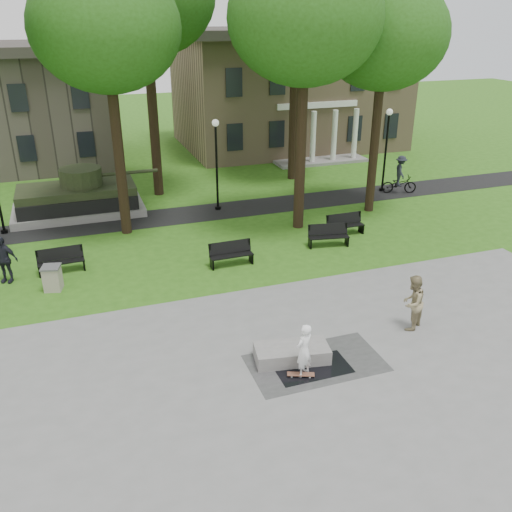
{
  "coord_description": "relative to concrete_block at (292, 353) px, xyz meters",
  "views": [
    {
      "loc": [
        -6.6,
        -14.2,
        9.5
      ],
      "look_at": [
        -0.63,
        2.9,
        1.4
      ],
      "focal_mm": 38.0,
      "sensor_mm": 36.0,
      "label": 1
    }
  ],
  "objects": [
    {
      "name": "tree_5",
      "position": [
        7.62,
        18.23,
        9.42
      ],
      "size": [
        6.4,
        6.4,
        12.44
      ],
      "color": "black",
      "rests_on": "ground"
    },
    {
      "name": "tree_1",
      "position": [
        -3.38,
        12.23,
        8.71
      ],
      "size": [
        6.2,
        6.2,
        11.63
      ],
      "color": "black",
      "rests_on": "ground"
    },
    {
      "name": "tree_3",
      "position": [
        9.12,
        11.23,
        8.35
      ],
      "size": [
        6.0,
        6.0,
        11.19
      ],
      "color": "black",
      "rests_on": "ground"
    },
    {
      "name": "park_bench_3",
      "position": [
        6.28,
        8.6,
        0.28
      ],
      "size": [
        1.81,
        0.54,
        1.0
      ],
      "rotation": [
        0.0,
        0.0,
        0.01
      ],
      "color": "black",
      "rests_on": "ground"
    },
    {
      "name": "puddle",
      "position": [
        0.41,
        -0.61,
        -0.22
      ],
      "size": [
        2.2,
        1.2,
        0.0
      ],
      "primitive_type": "cube",
      "color": "black",
      "rests_on": "plaza"
    },
    {
      "name": "lamp_mid",
      "position": [
        1.62,
        14.03,
        2.55
      ],
      "size": [
        0.36,
        0.36,
        4.73
      ],
      "color": "black",
      "rests_on": "ground"
    },
    {
      "name": "footpath",
      "position": [
        1.12,
        13.73,
        -0.24
      ],
      "size": [
        44.0,
        2.6,
        0.01
      ],
      "primitive_type": "cube",
      "color": "black",
      "rests_on": "ground"
    },
    {
      "name": "cyclist",
      "position": [
        12.29,
        13.36,
        0.65
      ],
      "size": [
        2.1,
        1.3,
        2.19
      ],
      "rotation": [
        0.0,
        0.0,
        1.24
      ],
      "color": "black",
      "rests_on": "ground"
    },
    {
      "name": "park_bench_1",
      "position": [
        0.25,
        7.1,
        0.28
      ],
      "size": [
        1.81,
        0.56,
        1.0
      ],
      "rotation": [
        0.0,
        0.0,
        0.02
      ],
      "color": "black",
      "rests_on": "ground"
    },
    {
      "name": "plaza",
      "position": [
        1.12,
        -3.27,
        -0.23
      ],
      "size": [
        22.0,
        16.0,
        0.02
      ],
      "primitive_type": "cube",
      "color": "gray",
      "rests_on": "ground"
    },
    {
      "name": "building_right",
      "position": [
        11.12,
        27.73,
        4.1
      ],
      "size": [
        17.0,
        12.0,
        8.6
      ],
      "color": "#9E8460",
      "rests_on": "ground"
    },
    {
      "name": "skateboard",
      "position": [
        -0.07,
        -0.85,
        -0.19
      ],
      "size": [
        0.8,
        0.47,
        0.07
      ],
      "primitive_type": "cube",
      "rotation": [
        0.0,
        0.0,
        -0.38
      ],
      "color": "brown",
      "rests_on": "plaza"
    },
    {
      "name": "ground",
      "position": [
        1.12,
        1.73,
        -0.24
      ],
      "size": [
        120.0,
        120.0,
        0.0
      ],
      "primitive_type": "plane",
      "color": "#2C5B15",
      "rests_on": "ground"
    },
    {
      "name": "concrete_block",
      "position": [
        0.0,
        0.0,
        0.0
      ],
      "size": [
        2.34,
        1.36,
        0.45
      ],
      "primitive_type": "cube",
      "rotation": [
        0.0,
        0.0,
        -0.17
      ],
      "color": "gray",
      "rests_on": "plaza"
    },
    {
      "name": "trash_bin",
      "position": [
        -6.7,
        7.18,
        0.24
      ],
      "size": [
        0.8,
        0.8,
        0.96
      ],
      "rotation": [
        0.0,
        0.0,
        -0.24
      ],
      "color": "#A19685",
      "rests_on": "ground"
    },
    {
      "name": "tank_monument",
      "position": [
        -5.34,
        15.73,
        0.61
      ],
      "size": [
        7.45,
        3.4,
        2.4
      ],
      "color": "gray",
      "rests_on": "ground"
    },
    {
      "name": "park_bench_0",
      "position": [
        -6.37,
        8.73,
        0.28
      ],
      "size": [
        1.82,
        0.61,
        1.0
      ],
      "rotation": [
        0.0,
        0.0,
        0.05
      ],
      "color": "black",
      "rests_on": "ground"
    },
    {
      "name": "friend_watching",
      "position": [
        4.37,
        0.38,
        0.72
      ],
      "size": [
        1.16,
        1.1,
        1.89
      ],
      "primitive_type": "imported",
      "rotation": [
        0.0,
        0.0,
        3.72
      ],
      "color": "#968861",
      "rests_on": "plaza"
    },
    {
      "name": "tree_2",
      "position": [
        4.62,
        10.23,
        9.07
      ],
      "size": [
        6.6,
        6.6,
        12.16
      ],
      "color": "black",
      "rests_on": "ground"
    },
    {
      "name": "lamp_right",
      "position": [
        11.62,
        14.03,
        2.55
      ],
      "size": [
        0.36,
        0.36,
        4.73
      ],
      "color": "black",
      "rests_on": "ground"
    },
    {
      "name": "park_bench_2",
      "position": [
        4.92,
        7.62,
        0.28
      ],
      "size": [
        1.85,
        0.84,
        1.0
      ],
      "rotation": [
        0.0,
        0.0,
        -0.18
      ],
      "color": "black",
      "rests_on": "ground"
    },
    {
      "name": "pedestrian_walker",
      "position": [
        -8.4,
        8.48,
        0.7
      ],
      "size": [
        1.19,
        0.86,
        1.88
      ],
      "primitive_type": "imported",
      "rotation": [
        0.0,
        0.0,
        -0.41
      ],
      "color": "black",
      "rests_on": "ground"
    },
    {
      "name": "skateboarder",
      "position": [
        0.02,
        -0.79,
        0.6
      ],
      "size": [
        0.72,
        0.63,
        1.65
      ],
      "primitive_type": "imported",
      "rotation": [
        0.0,
        0.0,
        3.63
      ],
      "color": "white",
      "rests_on": "plaza"
    }
  ]
}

